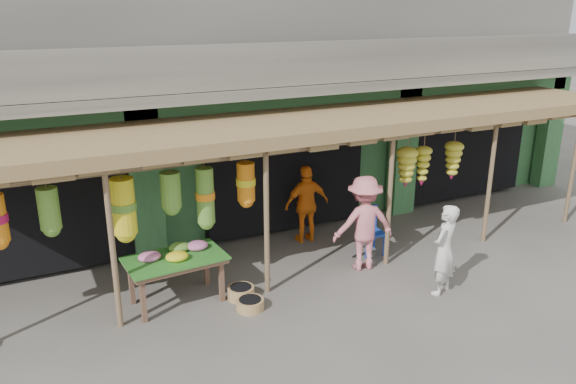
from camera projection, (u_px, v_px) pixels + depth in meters
name	position (u px, v px, depth m)	size (l,w,h in m)	color
ground	(336.00, 270.00, 10.56)	(80.00, 80.00, 0.00)	#514C47
building	(237.00, 65.00, 13.65)	(16.40, 6.80, 7.00)	gray
awning	(310.00, 128.00, 10.37)	(14.00, 2.70, 2.79)	brown
flower_table	(176.00, 259.00, 9.20)	(1.66, 1.05, 0.96)	brown
blue_chair	(369.00, 227.00, 11.18)	(0.50, 0.51, 0.95)	#1A3CA9
basket_mid	(250.00, 304.00, 9.17)	(0.46, 0.46, 0.18)	olive
basket_right	(241.00, 293.00, 9.51)	(0.46, 0.46, 0.21)	#956F45
person_front	(444.00, 250.00, 9.49)	(0.59, 0.38, 1.61)	silver
person_vendor	(307.00, 204.00, 11.62)	(0.97, 0.40, 1.65)	orange
person_shopper	(364.00, 223.00, 10.38)	(1.17, 0.67, 1.81)	#D16E78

